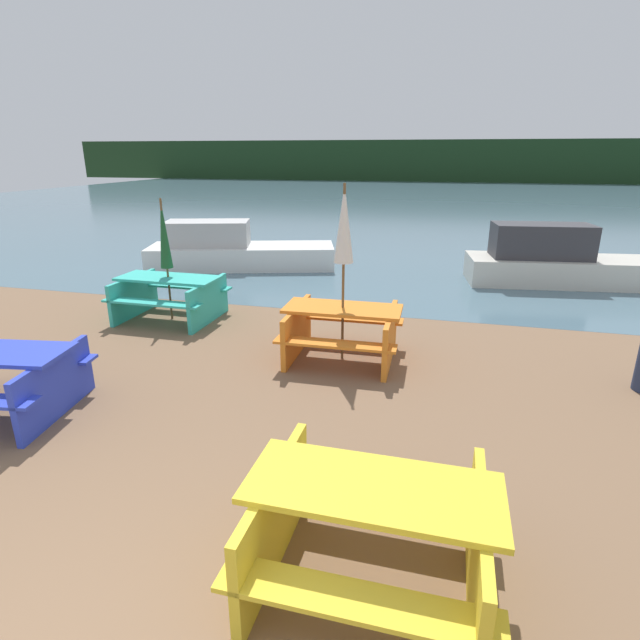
# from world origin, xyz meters

# --- Properties ---
(water) EXTENTS (60.00, 50.00, 0.00)m
(water) POSITION_xyz_m (0.00, 32.37, -0.00)
(water) COLOR slate
(water) RESTS_ON ground_plane
(far_treeline) EXTENTS (80.00, 1.60, 4.00)m
(far_treeline) POSITION_xyz_m (0.00, 52.37, 2.00)
(far_treeline) COLOR #193319
(far_treeline) RESTS_ON water
(picnic_table_yellow) EXTENTS (1.66, 1.40, 0.79)m
(picnic_table_yellow) POSITION_xyz_m (1.56, 1.47, 0.47)
(picnic_table_yellow) COLOR yellow
(picnic_table_yellow) RESTS_ON ground_plane
(picnic_table_orange) EXTENTS (1.65, 1.41, 0.76)m
(picnic_table_orange) POSITION_xyz_m (0.57, 5.30, 0.45)
(picnic_table_orange) COLOR orange
(picnic_table_orange) RESTS_ON ground_plane
(picnic_table_teal) EXTENTS (1.76, 1.40, 0.76)m
(picnic_table_teal) POSITION_xyz_m (-2.72, 6.30, 0.46)
(picnic_table_teal) COLOR #33B7A8
(picnic_table_teal) RESTS_ON ground_plane
(umbrella_darkgreen) EXTENTS (0.21, 0.21, 2.09)m
(umbrella_darkgreen) POSITION_xyz_m (-2.72, 6.30, 1.48)
(umbrella_darkgreen) COLOR brown
(umbrella_darkgreen) RESTS_ON ground_plane
(umbrella_white) EXTENTS (0.26, 0.26, 2.43)m
(umbrella_white) POSITION_xyz_m (0.57, 5.30, 1.88)
(umbrella_white) COLOR brown
(umbrella_white) RESTS_ON ground_plane
(boat) EXTENTS (4.85, 2.66, 1.18)m
(boat) POSITION_xyz_m (-3.33, 10.46, 0.43)
(boat) COLOR silver
(boat) RESTS_ON water
(boat_second) EXTENTS (4.84, 1.88, 1.32)m
(boat_second) POSITION_xyz_m (4.55, 10.70, 0.48)
(boat_second) COLOR beige
(boat_second) RESTS_ON water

